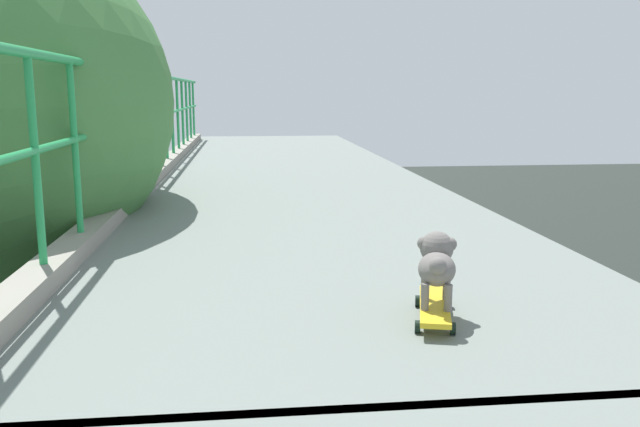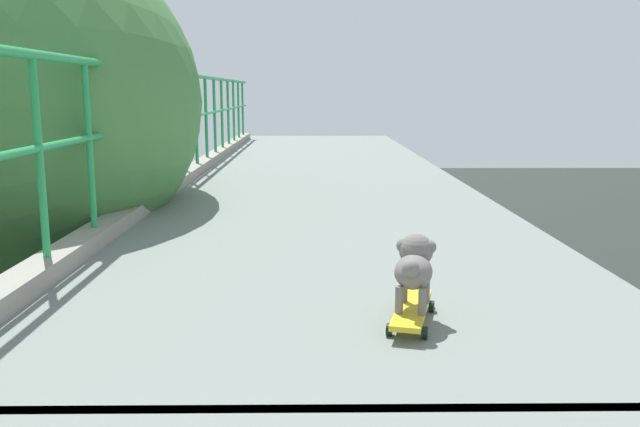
% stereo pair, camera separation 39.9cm
% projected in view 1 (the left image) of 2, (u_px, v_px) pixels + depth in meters
% --- Properties ---
extents(toy_skateboard, '(0.28, 0.57, 0.08)m').
position_uv_depth(toy_skateboard, '(434.00, 307.00, 3.04)').
color(toy_skateboard, gold).
rests_on(toy_skateboard, overpass_deck).
extents(small_dog, '(0.23, 0.36, 0.32)m').
position_uv_depth(small_dog, '(437.00, 261.00, 3.02)').
color(small_dog, slate).
rests_on(small_dog, toy_skateboard).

